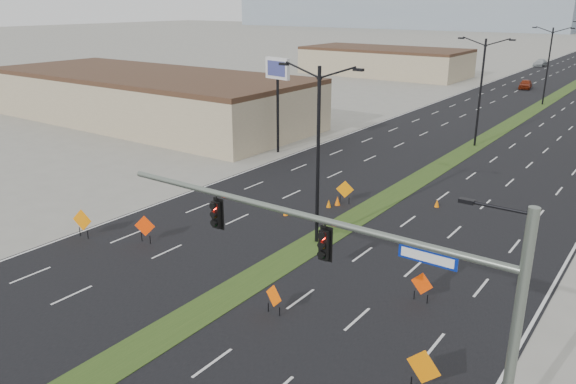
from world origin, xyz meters
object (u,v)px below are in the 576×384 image
Objects in this scene: streetlight_1 at (481,89)px; cone_3 at (337,201)px; cone_1 at (329,204)px; construction_sign_3 at (274,297)px; construction_sign_1 at (145,227)px; pole_sign_west at (277,76)px; streetlight_2 at (548,64)px; construction_sign_2 at (345,190)px; construction_sign_4 at (423,368)px; construction_sign_5 at (422,285)px; cone_0 at (286,212)px; car_far at (540,63)px; signal_mast at (372,270)px; streetlight_0 at (318,151)px; construction_sign_0 at (82,221)px; cone_2 at (437,203)px; car_left at (525,84)px.

streetlight_1 is 22.69m from cone_3.
construction_sign_3 is at bearing -68.27° from cone_1.
construction_sign_1 is (-7.95, -33.79, -4.45)m from streetlight_1.
streetlight_1 reaches higher than pole_sign_west.
streetlight_2 reaches higher than cone_1.
pole_sign_west reaches higher than construction_sign_2.
cone_1 is 0.88× the size of cone_3.
construction_sign_4 is 6.62m from construction_sign_5.
construction_sign_1 is 15.83m from construction_sign_5.
construction_sign_2 is at bearing 65.74° from cone_0.
pole_sign_west is at bearing 147.23° from construction_sign_5.
car_far is 3.00× the size of construction_sign_2.
signal_mast is 18.15m from cone_0.
construction_sign_5 is (7.62, -58.92, -4.55)m from streetlight_2.
car_far is at bearing 95.14° from cone_1.
signal_mast reaches higher than cone_1.
car_far is (-11.50, 50.04, -4.72)m from streetlight_2.
construction_sign_2 is 1.58m from cone_1.
streetlight_0 is 9.41m from construction_sign_3.
construction_sign_0 is at bearing -100.28° from streetlight_2.
cone_2 is 0.88× the size of cone_3.
cone_2 is 0.07× the size of pole_sign_west.
streetlight_0 reaches higher than construction_sign_3.
car_far is 111.89m from construction_sign_1.
streetlight_0 is at bearing -93.24° from car_left.
car_far is at bearing 98.82° from cone_2.
streetlight_1 is 38.63m from construction_sign_4.
construction_sign_5 reaches higher than cone_1.
pole_sign_west reaches higher than construction_sign_5.
construction_sign_3 is (4.75, -14.39, -0.11)m from construction_sign_2.
streetlight_1 is 5.72× the size of construction_sign_0.
signal_mast is at bearing -56.14° from cone_3.
construction_sign_0 is 3.13× the size of cone_1.
construction_sign_3 is 2.69× the size of cone_0.
cone_0 is 10.33m from cone_2.
construction_sign_5 is at bearing -42.31° from cone_3.
construction_sign_2 is 15.84m from pole_sign_west.
cone_1 is (-2.44, 5.28, -5.14)m from streetlight_0.
streetlight_0 is 5.72× the size of construction_sign_0.
signal_mast is at bearing -44.75° from cone_0.
construction_sign_1 is (-7.95, -61.79, -4.45)m from streetlight_2.
cone_1 is (-0.44, -1.36, -0.67)m from construction_sign_2.
construction_sign_1 reaches higher than car_left.
streetlight_0 is at bearing -90.00° from streetlight_2.
construction_sign_1 reaches higher than cone_2.
construction_sign_0 is 3.91m from construction_sign_1.
streetlight_0 is 10.80m from construction_sign_1.
streetlight_2 is at bearing 64.75° from construction_sign_0.
cone_0 is (-1.93, -4.27, -0.68)m from construction_sign_2.
construction_sign_3 is 28.97m from pole_sign_west.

